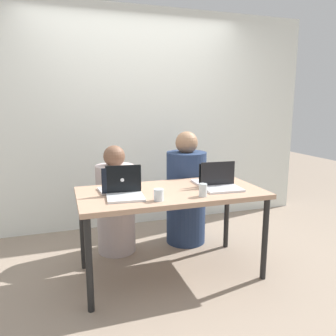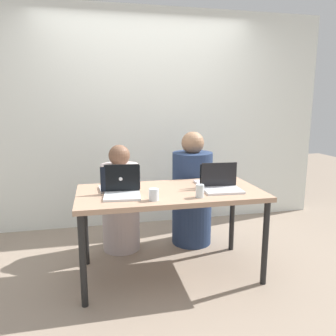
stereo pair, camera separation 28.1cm
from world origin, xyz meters
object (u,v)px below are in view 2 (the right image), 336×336
object	(u,v)px
water_glass_right	(200,192)
person_on_left	(121,204)
laptop_front_left	(122,189)
laptop_back_right	(213,180)
laptop_back_left	(119,185)
person_on_right	(192,195)
laptop_front_right	(221,185)
water_glass_left	(154,195)

from	to	relation	value
water_glass_right	person_on_left	bearing A→B (deg)	123.31
laptop_front_left	water_glass_right	xyz separation A→B (m)	(0.59, -0.18, -0.01)
laptop_back_right	laptop_back_left	xyz separation A→B (m)	(-0.84, -0.02, 0.00)
laptop_front_left	laptop_back_left	bearing A→B (deg)	97.90
person_on_right	water_glass_right	xyz separation A→B (m)	(-0.19, -0.85, 0.27)
laptop_front_right	person_on_left	bearing A→B (deg)	143.39
person_on_right	water_glass_right	distance (m)	0.92
laptop_front_right	laptop_front_left	bearing A→B (deg)	-176.91
laptop_front_left	laptop_back_left	size ratio (longest dim) A/B	0.89
person_on_left	laptop_back_left	size ratio (longest dim) A/B	3.18
laptop_front_left	laptop_back_left	distance (m)	0.17
laptop_front_left	laptop_front_right	distance (m)	0.84
person_on_right	water_glass_left	world-z (taller)	person_on_right
laptop_back_right	water_glass_right	world-z (taller)	laptop_back_right
laptop_back_right	water_glass_left	bearing A→B (deg)	32.49
person_on_left	water_glass_left	xyz separation A→B (m)	(0.20, -0.85, 0.32)
person_on_left	person_on_right	distance (m)	0.76
person_on_right	laptop_back_left	distance (m)	0.98
laptop_back_right	laptop_back_left	world-z (taller)	laptop_back_left
laptop_back_left	laptop_front_left	bearing A→B (deg)	88.89
water_glass_left	laptop_back_right	bearing A→B (deg)	31.33
laptop_front_left	water_glass_right	size ratio (longest dim) A/B	2.93
laptop_back_left	water_glass_right	world-z (taller)	laptop_back_left
person_on_right	laptop_back_right	bearing A→B (deg)	108.62
person_on_right	laptop_back_left	bearing A→B (deg)	45.04
person_on_left	laptop_front_right	xyz separation A→B (m)	(0.81, -0.69, 0.33)
person_on_left	water_glass_right	world-z (taller)	person_on_left
person_on_right	laptop_back_left	world-z (taller)	person_on_right
laptop_back_left	person_on_left	bearing A→B (deg)	-98.56
person_on_right	laptop_back_right	xyz separation A→B (m)	(0.05, -0.48, 0.27)
person_on_left	water_glass_right	xyz separation A→B (m)	(0.56, -0.85, 0.32)
laptop_front_right	water_glass_right	distance (m)	0.30
person_on_left	laptop_front_left	xyz separation A→B (m)	(-0.03, -0.68, 0.33)
person_on_left	person_on_right	world-z (taller)	person_on_right
person_on_right	water_glass_left	distance (m)	1.05
laptop_front_left	laptop_back_right	bearing A→B (deg)	17.96
water_glass_left	water_glass_right	bearing A→B (deg)	0.10
water_glass_left	water_glass_right	size ratio (longest dim) A/B	0.87
laptop_back_right	water_glass_left	xyz separation A→B (m)	(-0.61, -0.37, -0.01)
laptop_front_left	laptop_front_right	size ratio (longest dim) A/B	0.93
person_on_left	water_glass_left	world-z (taller)	person_on_left
person_on_left	water_glass_left	bearing A→B (deg)	105.27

